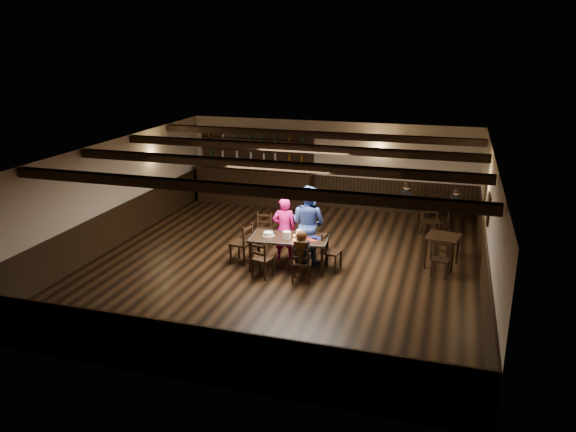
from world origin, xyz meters
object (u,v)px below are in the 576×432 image
(dining_table, at_px, (289,240))
(woman_pink, at_px, (284,229))
(chair_near_right, at_px, (301,261))
(bar_counter, at_px, (255,181))
(chair_near_left, at_px, (260,257))
(cake, at_px, (268,234))
(man_blue, at_px, (308,224))

(dining_table, relative_size, woman_pink, 1.21)
(chair_near_right, relative_size, bar_counter, 0.22)
(chair_near_left, distance_m, cake, 0.76)
(chair_near_right, distance_m, cake, 1.24)
(bar_counter, bearing_deg, dining_table, -62.02)
(dining_table, bearing_deg, chair_near_left, -121.22)
(woman_pink, xyz_separation_m, bar_counter, (-2.32, 4.37, -0.04))
(chair_near_left, bearing_deg, man_blue, 60.64)
(dining_table, xyz_separation_m, chair_near_left, (-0.44, -0.73, -0.18))
(woman_pink, bearing_deg, chair_near_left, 63.80)
(dining_table, relative_size, man_blue, 1.00)
(bar_counter, bearing_deg, chair_near_right, -61.26)
(dining_table, relative_size, chair_near_left, 2.14)
(woman_pink, xyz_separation_m, man_blue, (0.58, 0.07, 0.16))
(chair_near_right, xyz_separation_m, woman_pink, (-0.77, 1.26, 0.25))
(chair_near_left, xyz_separation_m, woman_pink, (0.16, 1.25, 0.26))
(chair_near_right, height_order, cake, chair_near_right)
(dining_table, distance_m, bar_counter, 5.54)
(cake, bearing_deg, woman_pink, 68.97)
(man_blue, bearing_deg, bar_counter, -36.14)
(bar_counter, bearing_deg, chair_near_left, -69.03)
(chair_near_right, bearing_deg, woman_pink, 121.46)
(bar_counter, bearing_deg, woman_pink, -62.07)
(chair_near_right, xyz_separation_m, bar_counter, (-3.09, 5.63, 0.21))
(man_blue, height_order, cake, man_blue)
(man_blue, bearing_deg, chair_near_right, 118.04)
(chair_near_left, distance_m, man_blue, 1.57)
(chair_near_left, relative_size, chair_near_right, 0.98)
(dining_table, xyz_separation_m, chair_near_right, (0.49, -0.73, -0.17))
(chair_near_right, distance_m, bar_counter, 6.42)
(woman_pink, bearing_deg, man_blue, 167.66)
(chair_near_right, bearing_deg, bar_counter, 118.74)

